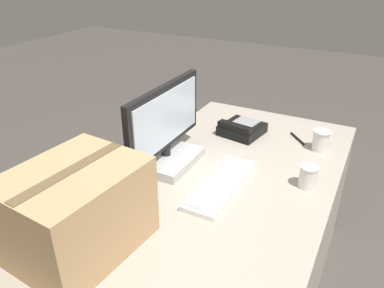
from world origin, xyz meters
name	(u,v)px	position (x,y,z in m)	size (l,w,h in m)	color
office_desk	(215,253)	(0.00, 0.00, 0.37)	(1.80, 0.90, 0.74)	#A89E8E
monitor	(165,134)	(0.07, 0.29, 0.88)	(0.56, 0.26, 0.38)	#B7B7B7
keyboard	(221,184)	(0.01, -0.01, 0.75)	(0.46, 0.15, 0.03)	silver
desk_phone	(241,129)	(0.53, 0.10, 0.77)	(0.24, 0.23, 0.08)	black
paper_cup_left	(308,177)	(0.17, -0.33, 0.79)	(0.08, 0.08, 0.10)	white
paper_cup_right	(321,140)	(0.53, -0.32, 0.79)	(0.08, 0.08, 0.10)	white
spoon	(287,124)	(0.77, -0.09, 0.74)	(0.03, 0.16, 0.00)	silver
cardboard_box	(77,210)	(-0.53, 0.26, 0.88)	(0.44, 0.36, 0.30)	tan
pen_marker	(297,138)	(0.60, -0.19, 0.74)	(0.11, 0.10, 0.01)	black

